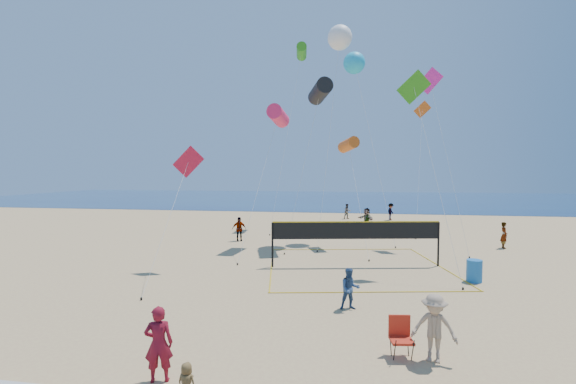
# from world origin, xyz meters

# --- Properties ---
(ground) EXTENTS (120.00, 120.00, 0.00)m
(ground) POSITION_xyz_m (0.00, 0.00, 0.00)
(ground) COLOR tan
(ground) RESTS_ON ground
(ocean) EXTENTS (140.00, 50.00, 0.03)m
(ocean) POSITION_xyz_m (0.00, 62.00, 0.01)
(ocean) COLOR navy
(ocean) RESTS_ON ground
(woman) EXTENTS (0.77, 0.63, 1.82)m
(woman) POSITION_xyz_m (-3.74, -1.35, 0.91)
(woman) COLOR maroon
(woman) RESTS_ON ground
(toddler) EXTENTS (0.42, 0.30, 0.78)m
(toddler) POSITION_xyz_m (-2.31, -2.99, 0.99)
(toddler) COLOR brown
(toddler) RESTS_ON seawall
(bystander_a) EXTENTS (0.84, 0.72, 1.51)m
(bystander_a) POSITION_xyz_m (0.74, 4.24, 0.75)
(bystander_a) COLOR #304E79
(bystander_a) RESTS_ON ground
(bystander_b) EXTENTS (1.28, 0.93, 1.79)m
(bystander_b) POSITION_xyz_m (2.93, 0.71, 0.89)
(bystander_b) COLOR tan
(bystander_b) RESTS_ON ground
(far_person_0) EXTENTS (1.10, 0.77, 1.73)m
(far_person_0) POSITION_xyz_m (-7.17, 16.95, 0.87)
(far_person_0) COLOR gray
(far_person_0) RESTS_ON ground
(far_person_1) EXTENTS (1.58, 1.75, 1.93)m
(far_person_1) POSITION_xyz_m (2.12, 23.42, 0.97)
(far_person_1) COLOR gray
(far_person_1) RESTS_ON ground
(far_person_2) EXTENTS (0.44, 0.64, 1.72)m
(far_person_2) POSITION_xyz_m (10.66, 17.14, 0.86)
(far_person_2) COLOR gray
(far_person_2) RESTS_ON ground
(far_person_3) EXTENTS (0.94, 0.85, 1.58)m
(far_person_3) POSITION_xyz_m (0.44, 31.45, 0.79)
(far_person_3) COLOR gray
(far_person_3) RESTS_ON ground
(far_person_4) EXTENTS (1.09, 1.30, 1.75)m
(far_person_4) POSITION_xyz_m (4.88, 31.00, 0.87)
(far_person_4) COLOR gray
(far_person_4) RESTS_ON ground
(camp_chair) EXTENTS (0.65, 0.78, 1.20)m
(camp_chair) POSITION_xyz_m (2.09, 0.84, 0.61)
(camp_chair) COLOR red
(camp_chair) RESTS_ON ground
(trash_barrel) EXTENTS (0.85, 0.85, 1.00)m
(trash_barrel) POSITION_xyz_m (6.31, 8.67, 0.50)
(trash_barrel) COLOR #1B66B2
(trash_barrel) RESTS_ON ground
(volleyball_net) EXTENTS (10.42, 10.29, 2.40)m
(volleyball_net) POSITION_xyz_m (1.04, 10.69, 1.64)
(volleyball_net) COLOR black
(volleyball_net) RESTS_ON ground
(kite_0) EXTENTS (1.76, 7.08, 9.38)m
(kite_0) POSITION_xyz_m (-4.06, 15.75, 8.70)
(kite_0) COLOR #F2265B
(kite_0) RESTS_ON ground
(kite_1) EXTENTS (2.86, 4.50, 11.00)m
(kite_1) POSITION_xyz_m (-1.29, 16.01, 10.28)
(kite_1) COLOR black
(kite_1) RESTS_ON ground
(kite_2) EXTENTS (2.01, 5.74, 7.33)m
(kite_2) POSITION_xyz_m (0.59, 16.64, 6.80)
(kite_2) COLOR #CE5A19
(kite_2) RESTS_ON ground
(kite_3) EXTENTS (1.68, 5.30, 6.33)m
(kite_3) POSITION_xyz_m (-7.50, 8.84, 5.24)
(kite_3) COLOR red
(kite_3) RESTS_ON ground
(kite_4) EXTENTS (2.54, 3.39, 10.07)m
(kite_4) POSITION_xyz_m (3.90, 10.39, 8.75)
(kite_4) COLOR #35981A
(kite_4) RESTS_ON ground
(kite_5) EXTENTS (2.40, 4.59, 12.00)m
(kite_5) POSITION_xyz_m (6.05, 17.55, 10.52)
(kite_5) COLOR #EA25A0
(kite_5) RESTS_ON ground
(kite_6) EXTENTS (2.17, 5.85, 15.56)m
(kite_6) POSITION_xyz_m (-0.11, 18.89, 14.67)
(kite_6) COLOR white
(kite_6) RESTS_ON ground
(kite_7) EXTENTS (3.84, 4.56, 13.82)m
(kite_7) POSITION_xyz_m (0.94, 19.57, 13.01)
(kite_7) COLOR #1CB4E9
(kite_7) RESTS_ON ground
(kite_8) EXTENTS (2.36, 7.30, 16.57)m
(kite_8) POSITION_xyz_m (-3.77, 25.79, 15.95)
(kite_8) COLOR #35981A
(kite_8) RESTS_ON ground
(kite_9) EXTENTS (2.24, 6.56, 11.27)m
(kite_9) POSITION_xyz_m (6.87, 25.64, 9.77)
(kite_9) COLOR #CE5A19
(kite_9) RESTS_ON ground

